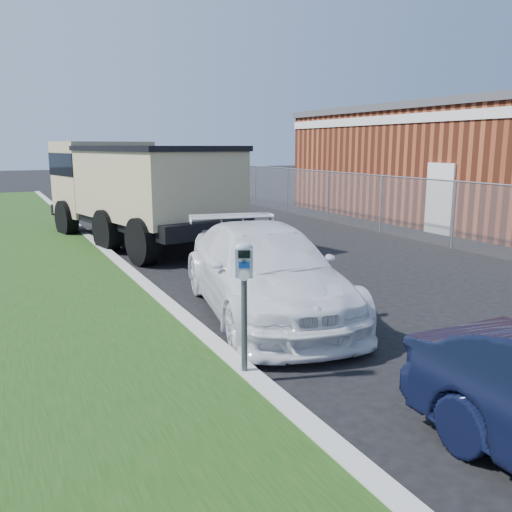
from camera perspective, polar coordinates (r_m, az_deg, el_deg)
name	(u,v)px	position (r m, az deg, el deg)	size (l,w,h in m)	color
ground	(363,321)	(8.78, 11.23, -6.77)	(120.00, 120.00, 0.00)	black
chainlink_fence	(382,193)	(17.62, 13.11, 6.49)	(0.06, 30.06, 30.00)	slate
brick_building	(492,162)	(22.51, 23.62, 9.07)	(9.20, 14.20, 4.17)	maroon
parking_meter	(244,279)	(6.11, -1.27, -2.47)	(0.25, 0.21, 1.52)	#3F4247
white_wagon	(263,271)	(8.87, 0.71, -1.55)	(2.00, 4.93, 1.43)	white
dump_truck	(135,186)	(15.79, -12.63, 7.19)	(4.14, 7.65, 2.84)	black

